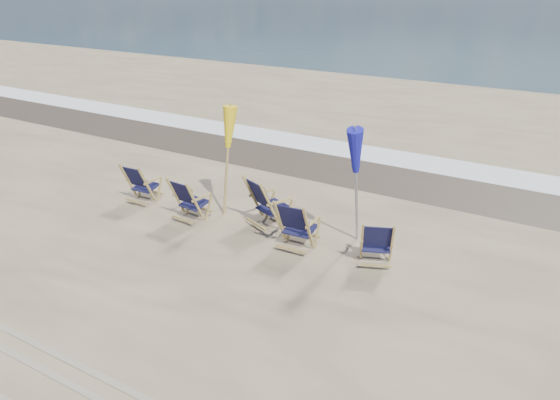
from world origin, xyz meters
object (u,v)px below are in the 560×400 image
(beach_chair_1, at_px, (195,203))
(beach_chair_2, at_px, (270,208))
(umbrella_yellow, at_px, (226,133))
(beach_chair_4, at_px, (392,245))
(beach_chair_3, at_px, (308,230))
(umbrella_blue, at_px, (359,151))
(beach_chair_0, at_px, (147,186))

(beach_chair_1, bearing_deg, beach_chair_2, -157.24)
(beach_chair_2, bearing_deg, umbrella_yellow, 6.89)
(beach_chair_1, relative_size, beach_chair_4, 1.07)
(beach_chair_3, bearing_deg, beach_chair_4, -170.28)
(umbrella_blue, bearing_deg, beach_chair_4, -27.17)
(beach_chair_1, height_order, beach_chair_3, beach_chair_3)
(beach_chair_2, bearing_deg, beach_chair_3, -179.42)
(beach_chair_0, relative_size, beach_chair_3, 0.93)
(beach_chair_0, height_order, umbrella_blue, umbrella_blue)
(beach_chair_0, bearing_deg, umbrella_blue, -174.43)
(beach_chair_1, xyz_separation_m, umbrella_yellow, (0.21, 0.84, 1.29))
(beach_chair_2, xyz_separation_m, umbrella_blue, (1.63, 0.36, 1.33))
(beach_chair_0, relative_size, beach_chair_2, 0.88)
(beach_chair_1, xyz_separation_m, beach_chair_3, (2.56, 0.06, 0.03))
(beach_chair_3, distance_m, umbrella_blue, 1.67)
(beach_chair_2, xyz_separation_m, umbrella_yellow, (-1.29, 0.36, 1.23))
(beach_chair_0, xyz_separation_m, umbrella_yellow, (1.74, 0.62, 1.30))
(beach_chair_0, distance_m, beach_chair_4, 5.57)
(beach_chair_4, bearing_deg, beach_chair_0, -21.11)
(beach_chair_0, bearing_deg, beach_chair_1, 169.62)
(beach_chair_0, bearing_deg, beach_chair_4, 179.59)
(beach_chair_1, bearing_deg, umbrella_yellow, -99.16)
(beach_chair_0, relative_size, beach_chair_4, 1.05)
(beach_chair_1, height_order, beach_chair_4, beach_chair_1)
(beach_chair_4, xyz_separation_m, umbrella_yellow, (-3.83, 0.46, 1.32))
(beach_chair_1, bearing_deg, umbrella_blue, -160.11)
(beach_chair_4, relative_size, umbrella_blue, 0.38)
(beach_chair_3, height_order, umbrella_yellow, umbrella_yellow)
(umbrella_blue, bearing_deg, beach_chair_1, -164.92)
(beach_chair_2, distance_m, umbrella_yellow, 1.82)
(beach_chair_1, relative_size, umbrella_yellow, 0.42)
(beach_chair_4, relative_size, umbrella_yellow, 0.40)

